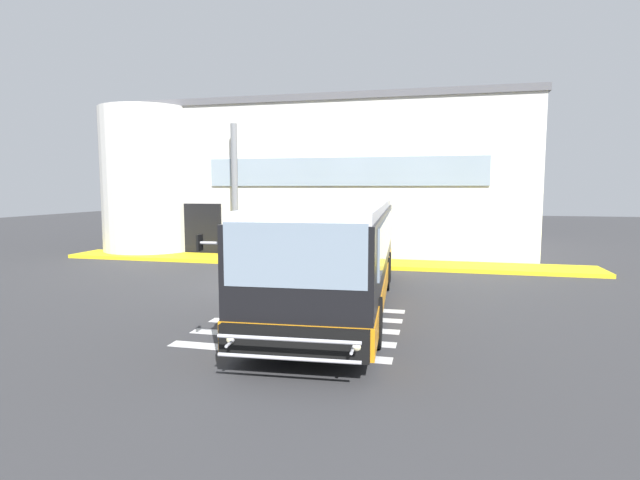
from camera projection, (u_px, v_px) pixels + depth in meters
name	position (u px, v px, depth m)	size (l,w,h in m)	color
ground_plane	(276.00, 286.00, 15.53)	(80.00, 90.00, 0.02)	#353538
bay_paint_stripes	(301.00, 326.00, 11.00)	(4.40, 3.96, 0.01)	silver
terminal_building	(331.00, 180.00, 26.49)	(19.77, 13.80, 7.10)	silver
boarding_curb	(313.00, 262.00, 20.16)	(21.97, 2.00, 0.15)	yellow
entry_support_column	(235.00, 190.00, 21.27)	(0.28, 0.28, 5.72)	slate
bus_main_foreground	(338.00, 255.00, 12.93)	(3.24, 11.14, 2.70)	black
passenger_near_column	(250.00, 235.00, 20.98)	(0.42, 0.47, 1.68)	#2D2D33
passenger_by_doorway	(264.00, 237.00, 20.07)	(0.52, 0.50, 1.68)	#4C4233
passenger_at_curb_edge	(292.00, 236.00, 20.47)	(0.59, 0.23, 1.68)	#2D2D33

